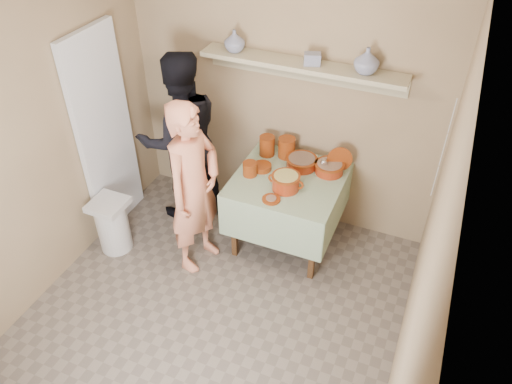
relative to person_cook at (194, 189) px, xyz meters
The scene contains 22 objects.
ground 1.18m from the person_cook, 60.19° to the right, with size 3.50×3.50×0.00m, color #6B5F54.
tile_panel 1.08m from the person_cook, 168.08° to the left, with size 0.06×0.70×2.00m, color silver.
plate_stack_a 0.90m from the person_cook, 67.75° to the left, with size 0.15×0.15×0.20m, color #6B2509.
plate_stack_b 1.02m from the person_cook, 59.01° to the left, with size 0.16×0.16×0.20m, color #6B2509.
bowl_stack 0.56m from the person_cook, 54.95° to the left, with size 0.13×0.13×0.13m, color #6B2509.
empty_bowl 0.70m from the person_cook, 55.93° to the left, with size 0.17×0.17×0.05m, color #6B2509.
propped_lid 1.35m from the person_cook, 38.89° to the left, with size 0.23×0.23×0.02m, color #6B2509.
vase_right 1.77m from the person_cook, 37.71° to the left, with size 0.20×0.20×0.21m, color navy.
vase_left 1.33m from the person_cook, 90.07° to the left, with size 0.18×0.18×0.19m, color navy.
ceramic_box 1.48m from the person_cook, 51.29° to the left, with size 0.14×0.10×0.10m, color navy.
person_cook is the anchor object (origin of this frame).
person_helper 0.75m from the person_cook, 127.51° to the left, with size 0.86×0.67×1.76m, color black.
room_shell 1.15m from the person_cook, 60.19° to the right, with size 3.04×3.54×2.62m.
serving_table 0.88m from the person_cook, 39.45° to the left, with size 0.97×0.97×0.76m.
cazuela_meat_a 1.05m from the person_cook, 46.79° to the left, with size 0.30×0.30×0.10m.
cazuela_meat_b 1.25m from the person_cook, 38.43° to the left, with size 0.28×0.28×0.10m.
ladle 1.19m from the person_cook, 38.74° to the left, with size 0.08×0.26×0.19m.
cazuela_rice 0.80m from the person_cook, 29.25° to the left, with size 0.33×0.25×0.14m.
front_plate 0.67m from the person_cook, 16.56° to the left, with size 0.16×0.16×0.03m.
wall_shelf 1.40m from the person_cook, 56.14° to the left, with size 1.80×0.25×0.21m.
trash_bin 1.00m from the person_cook, 167.42° to the right, with size 0.32×0.32×0.56m.
electrical_cord 2.08m from the person_cook, 21.66° to the left, with size 0.01×0.05×0.90m.
Camera 1 is at (1.39, -2.19, 3.43)m, focal length 35.00 mm.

